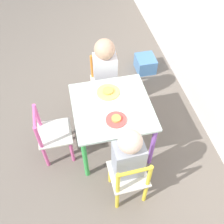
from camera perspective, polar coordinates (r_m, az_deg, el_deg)
ground_plane at (r=2.36m, az=0.00°, el=-6.51°), size 6.00×6.00×0.00m
kids_table at (r=2.02m, az=0.00°, el=-0.00°), size 0.59×0.59×0.49m
chair_yellow at (r=1.91m, az=3.71°, el=-14.12°), size 0.27×0.27×0.53m
chair_orange at (r=2.47m, az=-1.54°, el=6.26°), size 0.28×0.28×0.53m
chair_pink at (r=2.14m, az=-12.87°, el=-4.92°), size 0.26×0.26×0.53m
child_right at (r=1.77m, az=3.42°, el=-9.89°), size 0.21×0.20×0.74m
child_left at (r=2.28m, az=-1.47°, el=8.95°), size 0.22×0.21×0.77m
plate_right at (r=1.87m, az=0.93°, el=-1.62°), size 0.15×0.15×0.03m
plate_left at (r=2.05m, az=-0.85°, el=4.43°), size 0.18×0.18×0.03m
storage_bin at (r=2.97m, az=7.26°, el=10.39°), size 0.22×0.20×0.17m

